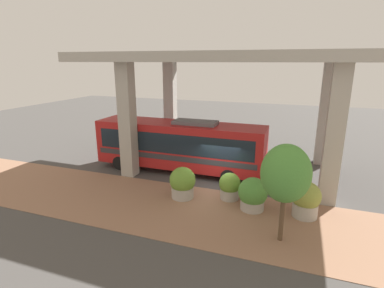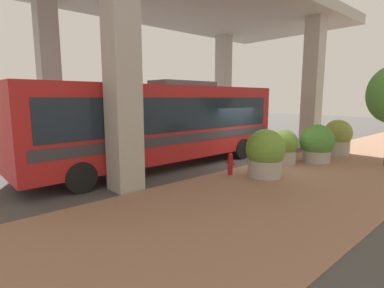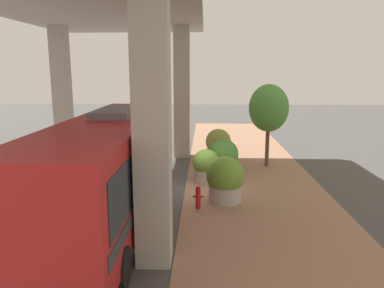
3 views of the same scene
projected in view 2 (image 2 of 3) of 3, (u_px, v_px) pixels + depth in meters
name	position (u px, v px, depth m)	size (l,w,h in m)	color
ground_plane	(253.00, 164.00, 13.57)	(80.00, 80.00, 0.00)	#474442
sidewalk_strip	(318.00, 176.00, 11.37)	(6.00, 40.00, 0.02)	#936B51
overpass	(194.00, 17.00, 15.42)	(9.40, 20.42, 8.11)	#ADA89E
bus	(163.00, 121.00, 12.81)	(2.78, 11.82, 3.70)	#B21E1E
fire_hydrant	(230.00, 164.00, 11.56)	(0.39, 0.19, 0.88)	#B21919
planter_front	(338.00, 137.00, 15.63)	(1.42, 1.42, 1.85)	#ADA89E
planter_middle	(265.00, 154.00, 11.25)	(1.48, 1.48, 1.82)	#ADA89E
planter_back	(284.00, 147.00, 13.51)	(1.22, 1.22, 1.54)	#ADA89E
planter_extra	(317.00, 144.00, 13.82)	(1.53, 1.53, 1.77)	#ADA89E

